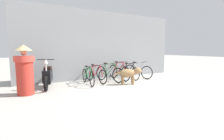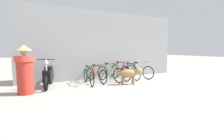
# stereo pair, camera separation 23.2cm
# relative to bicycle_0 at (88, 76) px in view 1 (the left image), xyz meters

# --- Properties ---
(ground_plane) EXTENTS (60.00, 60.00, 0.00)m
(ground_plane) POSITION_rel_bicycle_0_xyz_m (1.38, -2.09, -0.33)
(ground_plane) COLOR #ADA89E
(shop_wall_back) EXTENTS (8.30, 0.20, 3.28)m
(shop_wall_back) POSITION_rel_bicycle_0_xyz_m (1.38, 1.13, 1.31)
(shop_wall_back) COLOR gray
(shop_wall_back) RESTS_ON ground
(bicycle_0) EXTENTS (0.46, 1.67, 0.79)m
(bicycle_0) POSITION_rel_bicycle_0_xyz_m (0.00, 0.00, 0.00)
(bicycle_0) COLOR black
(bicycle_0) RESTS_ON ground
(bicycle_1) EXTENTS (0.46, 1.70, 0.81)m
(bicycle_1) POSITION_rel_bicycle_0_xyz_m (0.46, 0.23, 0.00)
(bicycle_1) COLOR black
(bicycle_1) RESTS_ON ground
(bicycle_2) EXTENTS (0.60, 1.66, 0.86)m
(bicycle_2) POSITION_rel_bicycle_0_xyz_m (1.10, 0.15, 0.02)
(bicycle_2) COLOR black
(bicycle_2) RESTS_ON ground
(bicycle_3) EXTENTS (0.46, 1.71, 0.90)m
(bicycle_3) POSITION_rel_bicycle_0_xyz_m (1.69, 0.25, 0.04)
(bicycle_3) COLOR black
(bicycle_3) RESTS_ON ground
(bicycle_4) EXTENTS (0.46, 1.62, 0.82)m
(bicycle_4) POSITION_rel_bicycle_0_xyz_m (2.23, 0.20, 0.01)
(bicycle_4) COLOR black
(bicycle_4) RESTS_ON ground
(bicycle_5) EXTENTS (0.61, 1.57, 0.84)m
(bicycle_5) POSITION_rel_bicycle_0_xyz_m (2.78, 0.18, 0.02)
(bicycle_5) COLOR black
(bicycle_5) RESTS_ON ground
(motorcycle) EXTENTS (0.69, 1.77, 1.10)m
(motorcycle) POSITION_rel_bicycle_0_xyz_m (-1.55, 0.19, 0.10)
(motorcycle) COLOR black
(motorcycle) RESTS_ON ground
(stray_dog) EXTENTS (1.19, 0.61, 0.71)m
(stray_dog) POSITION_rel_bicycle_0_xyz_m (1.48, -0.91, 0.14)
(stray_dog) COLOR #997247
(stray_dog) RESTS_ON ground
(person_in_robes) EXTENTS (0.82, 0.82, 1.59)m
(person_in_robes) POSITION_rel_bicycle_0_xyz_m (-2.37, -0.54, 0.48)
(person_in_robes) COLOR #B72D23
(person_in_robes) RESTS_ON ground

